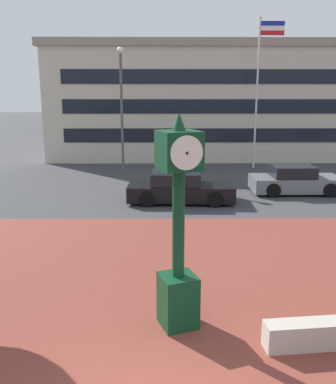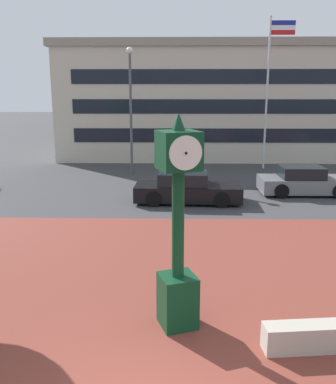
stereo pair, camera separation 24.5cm
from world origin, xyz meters
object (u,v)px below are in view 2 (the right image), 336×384
at_px(street_clock, 178,234).
at_px(car_street_far, 187,189).
at_px(car_street_near, 304,182).
at_px(civic_building, 241,100).
at_px(street_lamp_post, 131,99).
at_px(flagpole_primary, 270,83).

relative_size(street_clock, car_street_far, 0.93).
bearing_deg(car_street_near, civic_building, -177.99).
distance_m(car_street_far, street_lamp_post, 7.63).
xyz_separation_m(car_street_far, flagpole_primary, (5.01, 8.34, 4.49)).
bearing_deg(street_lamp_post, car_street_far, -63.85).
relative_size(car_street_near, civic_building, 0.15).
bearing_deg(flagpole_primary, street_lamp_post, -163.85).
distance_m(car_street_near, car_street_far, 5.61).
bearing_deg(car_street_far, car_street_near, 108.31).
bearing_deg(flagpole_primary, street_clock, -106.62).
bearing_deg(flagpole_primary, civic_building, 91.52).
height_order(street_clock, civic_building, civic_building).
xyz_separation_m(car_street_far, civic_building, (4.77, 17.54, 3.37)).
distance_m(car_street_near, civic_building, 16.31).
bearing_deg(car_street_near, flagpole_primary, -177.05).
height_order(car_street_far, civic_building, civic_building).
bearing_deg(street_clock, flagpole_primary, 53.66).
bearing_deg(street_lamp_post, civic_building, 56.12).
relative_size(car_street_far, flagpole_primary, 0.51).
xyz_separation_m(street_clock, flagpole_primary, (5.40, 18.09, 3.16)).
distance_m(street_clock, flagpole_primary, 19.14).
xyz_separation_m(car_street_near, flagpole_primary, (-0.37, 6.75, 4.49)).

